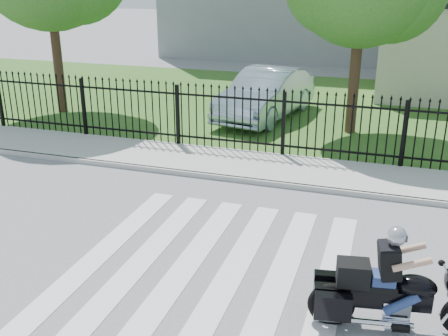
% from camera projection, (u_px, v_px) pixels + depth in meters
% --- Properties ---
extents(ground, '(120.00, 120.00, 0.00)m').
position_uv_depth(ground, '(207.00, 272.00, 8.71)').
color(ground, slate).
rests_on(ground, ground).
extents(crosswalk, '(5.00, 5.50, 0.01)m').
position_uv_depth(crosswalk, '(207.00, 272.00, 8.71)').
color(crosswalk, silver).
rests_on(crosswalk, ground).
extents(sidewalk, '(40.00, 2.00, 0.12)m').
position_uv_depth(sidewalk, '(274.00, 168.00, 13.14)').
color(sidewalk, '#ADAAA3').
rests_on(sidewalk, ground).
extents(curb, '(40.00, 0.12, 0.12)m').
position_uv_depth(curb, '(264.00, 183.00, 12.25)').
color(curb, '#ADAAA3').
rests_on(curb, ground).
extents(grass_strip, '(40.00, 12.00, 0.02)m').
position_uv_depth(grass_strip, '(316.00, 106.00, 19.40)').
color(grass_strip, '#2B6021').
rests_on(grass_strip, ground).
extents(iron_fence, '(26.00, 0.04, 1.80)m').
position_uv_depth(iron_fence, '(283.00, 126.00, 13.74)').
color(iron_fence, black).
rests_on(iron_fence, ground).
extents(motorcycle_rider, '(2.42, 1.03, 1.61)m').
position_uv_depth(motorcycle_rider, '(394.00, 288.00, 7.11)').
color(motorcycle_rider, black).
rests_on(motorcycle_rider, ground).
extents(parked_car, '(2.59, 5.19, 1.63)m').
position_uv_depth(parked_car, '(266.00, 94.00, 17.63)').
color(parked_car, '#A2B8CC').
rests_on(parked_car, grass_strip).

